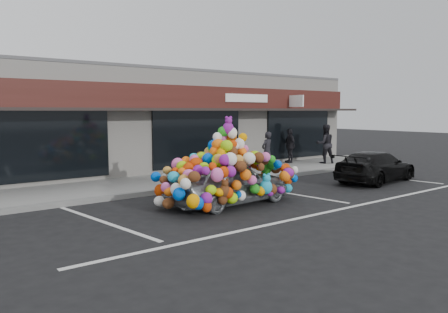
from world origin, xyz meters
TOP-DOWN VIEW (x-y plane):
  - ground at (0.00, 0.00)m, footprint 90.00×90.00m
  - shop_building at (0.00, 8.44)m, footprint 24.00×7.20m
  - sidewalk at (0.00, 4.00)m, footprint 26.00×3.00m
  - kerb at (0.00, 2.50)m, footprint 26.00×0.18m
  - parking_stripe_left at (-3.20, 0.20)m, footprint 0.73×4.37m
  - parking_stripe_mid at (2.80, 0.20)m, footprint 0.73×4.37m
  - parking_stripe_right at (8.20, 0.20)m, footprint 0.73×4.37m
  - lane_line at (2.00, -2.30)m, footprint 14.00×0.12m
  - toy_car at (0.33, -0.02)m, footprint 2.72×4.07m
  - black_sedan at (6.98, -0.23)m, footprint 2.01×4.06m
  - pedestrian_a at (5.30, 3.78)m, footprint 0.64×0.48m
  - pedestrian_b at (9.06, 3.84)m, footprint 1.09×1.01m
  - pedestrian_c at (7.90, 5.00)m, footprint 1.02×0.68m

SIDE VIEW (x-z plane):
  - ground at x=0.00m, z-range 0.00..0.00m
  - parking_stripe_left at x=-3.20m, z-range 0.00..0.01m
  - parking_stripe_mid at x=2.80m, z-range 0.00..0.01m
  - parking_stripe_right at x=8.20m, z-range 0.00..0.01m
  - lane_line at x=2.00m, z-range 0.00..0.01m
  - sidewalk at x=0.00m, z-range 0.00..0.15m
  - kerb at x=0.00m, z-range -0.01..0.15m
  - black_sedan at x=6.98m, z-range 0.00..1.13m
  - toy_car at x=0.33m, z-range -0.37..1.94m
  - pedestrian_a at x=5.30m, z-range 0.15..1.74m
  - pedestrian_c at x=7.90m, z-range 0.15..1.76m
  - pedestrian_b at x=9.06m, z-range 0.15..1.96m
  - shop_building at x=0.00m, z-range 0.01..4.32m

